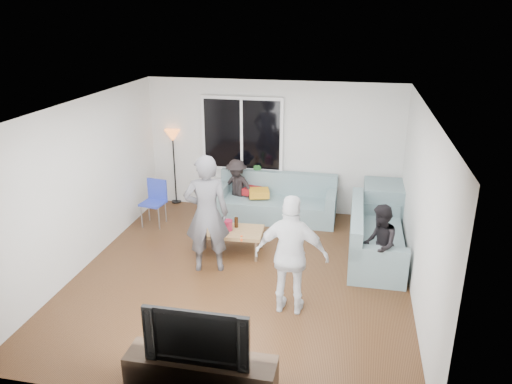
% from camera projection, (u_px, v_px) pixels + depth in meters
% --- Properties ---
extents(floor, '(5.00, 5.50, 0.04)m').
position_uv_depth(floor, '(242.00, 276.00, 7.61)').
color(floor, '#56351C').
rests_on(floor, ground).
extents(ceiling, '(5.00, 5.50, 0.04)m').
position_uv_depth(ceiling, '(240.00, 105.00, 6.70)').
color(ceiling, white).
rests_on(ceiling, ground).
extents(wall_back, '(5.00, 0.04, 2.60)m').
position_uv_depth(wall_back, '(273.00, 147.00, 9.70)').
color(wall_back, silver).
rests_on(wall_back, ground).
extents(wall_front, '(5.00, 0.04, 2.60)m').
position_uv_depth(wall_front, '(174.00, 299.00, 4.61)').
color(wall_front, silver).
rests_on(wall_front, ground).
extents(wall_left, '(0.04, 5.50, 2.60)m').
position_uv_depth(wall_left, '(82.00, 184.00, 7.62)').
color(wall_left, silver).
rests_on(wall_left, ground).
extents(wall_right, '(0.04, 5.50, 2.60)m').
position_uv_depth(wall_right, '(422.00, 209.00, 6.69)').
color(wall_right, silver).
rests_on(wall_right, ground).
extents(window_frame, '(1.62, 0.06, 1.47)m').
position_uv_depth(window_frame, '(242.00, 134.00, 9.65)').
color(window_frame, white).
rests_on(window_frame, wall_back).
extents(window_glass, '(1.50, 0.02, 1.35)m').
position_uv_depth(window_glass, '(242.00, 135.00, 9.62)').
color(window_glass, black).
rests_on(window_glass, window_frame).
extents(window_mullion, '(0.05, 0.03, 1.35)m').
position_uv_depth(window_mullion, '(242.00, 135.00, 9.61)').
color(window_mullion, white).
rests_on(window_mullion, window_frame).
extents(radiator, '(1.30, 0.12, 0.62)m').
position_uv_depth(radiator, '(242.00, 194.00, 10.05)').
color(radiator, silver).
rests_on(radiator, floor).
extents(potted_plant, '(0.24, 0.21, 0.36)m').
position_uv_depth(potted_plant, '(257.00, 173.00, 9.79)').
color(potted_plant, '#28642A').
rests_on(potted_plant, radiator).
extents(vase, '(0.18, 0.18, 0.19)m').
position_uv_depth(vase, '(237.00, 175.00, 9.90)').
color(vase, silver).
rests_on(vase, radiator).
extents(sofa_back_section, '(2.30, 0.85, 0.85)m').
position_uv_depth(sofa_back_section, '(276.00, 198.00, 9.52)').
color(sofa_back_section, gray).
rests_on(sofa_back_section, floor).
extents(sofa_right_section, '(2.00, 0.85, 0.85)m').
position_uv_depth(sofa_right_section, '(377.00, 234.00, 8.00)').
color(sofa_right_section, gray).
rests_on(sofa_right_section, floor).
extents(sofa_corner, '(0.85, 0.85, 0.85)m').
position_uv_depth(sofa_corner, '(386.00, 206.00, 9.13)').
color(sofa_corner, gray).
rests_on(sofa_corner, floor).
extents(cushion_yellow, '(0.45, 0.41, 0.14)m').
position_uv_depth(cushion_yellow, '(259.00, 193.00, 9.53)').
color(cushion_yellow, orange).
rests_on(cushion_yellow, sofa_back_section).
extents(cushion_red, '(0.42, 0.38, 0.13)m').
position_uv_depth(cushion_red, '(253.00, 191.00, 9.63)').
color(cushion_red, maroon).
rests_on(cushion_red, sofa_back_section).
extents(coffee_table, '(1.13, 0.66, 0.40)m').
position_uv_depth(coffee_table, '(230.00, 241.00, 8.27)').
color(coffee_table, '#A3824E').
rests_on(coffee_table, floor).
extents(pitcher, '(0.17, 0.17, 0.17)m').
position_uv_depth(pitcher, '(228.00, 225.00, 8.17)').
color(pitcher, maroon).
rests_on(pitcher, coffee_table).
extents(side_chair, '(0.46, 0.46, 0.86)m').
position_uv_depth(side_chair, '(153.00, 204.00, 9.22)').
color(side_chair, '#293BB5').
rests_on(side_chair, floor).
extents(floor_lamp, '(0.32, 0.32, 1.56)m').
position_uv_depth(floor_lamp, '(174.00, 167.00, 10.20)').
color(floor_lamp, orange).
rests_on(floor_lamp, floor).
extents(player_left, '(0.77, 0.61, 1.86)m').
position_uv_depth(player_left, '(207.00, 214.00, 7.47)').
color(player_left, '#4F4E54').
rests_on(player_left, floor).
extents(player_right, '(0.98, 0.43, 1.66)m').
position_uv_depth(player_right, '(292.00, 255.00, 6.43)').
color(player_right, silver).
rests_on(player_right, floor).
extents(spectator_right, '(0.47, 0.60, 1.22)m').
position_uv_depth(spectator_right, '(379.00, 245.00, 7.20)').
color(spectator_right, black).
rests_on(spectator_right, floor).
extents(spectator_back, '(0.83, 0.63, 1.14)m').
position_uv_depth(spectator_back, '(237.00, 188.00, 9.64)').
color(spectator_back, black).
rests_on(spectator_back, floor).
extents(tv_console, '(1.60, 0.40, 0.44)m').
position_uv_depth(tv_console, '(201.00, 375.00, 5.21)').
color(tv_console, '#2E2317').
rests_on(tv_console, floor).
extents(television, '(1.10, 0.14, 0.63)m').
position_uv_depth(television, '(199.00, 332.00, 5.02)').
color(television, black).
rests_on(television, tv_console).
extents(bottle_a, '(0.07, 0.07, 0.19)m').
position_uv_depth(bottle_a, '(215.00, 220.00, 8.35)').
color(bottle_a, '#C25D0B').
rests_on(bottle_a, coffee_table).
extents(bottle_b, '(0.08, 0.08, 0.25)m').
position_uv_depth(bottle_b, '(218.00, 225.00, 8.10)').
color(bottle_b, '#2E8818').
rests_on(bottle_b, coffee_table).
extents(bottle_c, '(0.07, 0.07, 0.17)m').
position_uv_depth(bottle_c, '(236.00, 222.00, 8.27)').
color(bottle_c, black).
rests_on(bottle_c, coffee_table).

